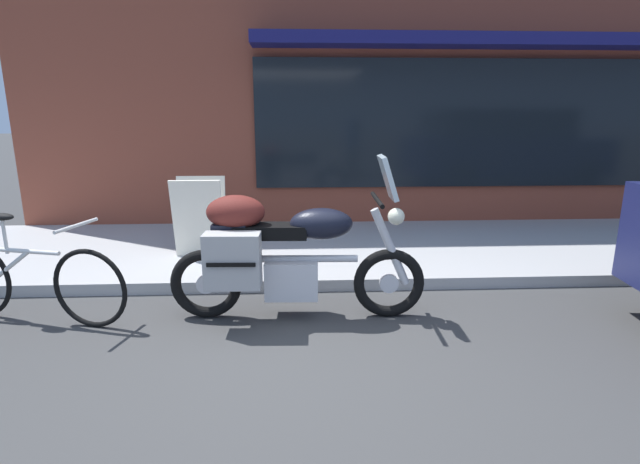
{
  "coord_description": "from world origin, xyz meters",
  "views": [
    {
      "loc": [
        -0.07,
        -3.1,
        1.71
      ],
      "look_at": [
        0.14,
        0.97,
        0.7
      ],
      "focal_mm": 27.09,
      "sensor_mm": 36.0,
      "label": 1
    }
  ],
  "objects": [
    {
      "name": "touring_motorcycle",
      "position": [
        -0.2,
        0.74,
        0.59
      ],
      "size": [
        2.16,
        0.63,
        1.38
      ],
      "color": "black",
      "rests_on": "ground_plane"
    },
    {
      "name": "sandwich_board_sign",
      "position": [
        -1.16,
        2.29,
        0.57
      ],
      "size": [
        0.55,
        0.4,
        0.88
      ],
      "color": "silver",
      "rests_on": "sidewalk_curb"
    },
    {
      "name": "ground_plane",
      "position": [
        0.0,
        0.0,
        0.0
      ],
      "size": [
        80.0,
        80.0,
        0.0
      ],
      "primitive_type": "plane",
      "color": "#3B3B3B"
    },
    {
      "name": "parked_bicycle",
      "position": [
        -2.27,
        0.79,
        0.37
      ],
      "size": [
        1.7,
        0.61,
        0.92
      ],
      "color": "black",
      "rests_on": "ground_plane"
    }
  ]
}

